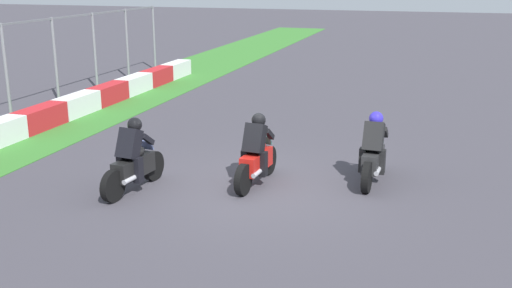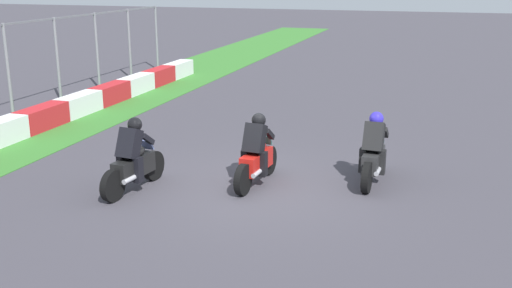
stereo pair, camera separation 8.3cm
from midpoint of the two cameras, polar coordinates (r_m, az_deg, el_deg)
name	(u,v)px [view 1 (the left image)]	position (r m, az deg, el deg)	size (l,w,h in m)	color
ground_plane	(259,187)	(12.59, 0.05, -4.10)	(120.00, 120.00, 0.00)	#3E3B43
rider_lane_a	(373,154)	(12.95, 10.85, -0.91)	(2.04, 0.55, 1.51)	black
rider_lane_b	(256,156)	(12.58, -0.14, -1.11)	(2.04, 0.56, 1.51)	black
rider_lane_c	(133,161)	(12.47, -11.71, -1.62)	(2.04, 0.58, 1.51)	black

